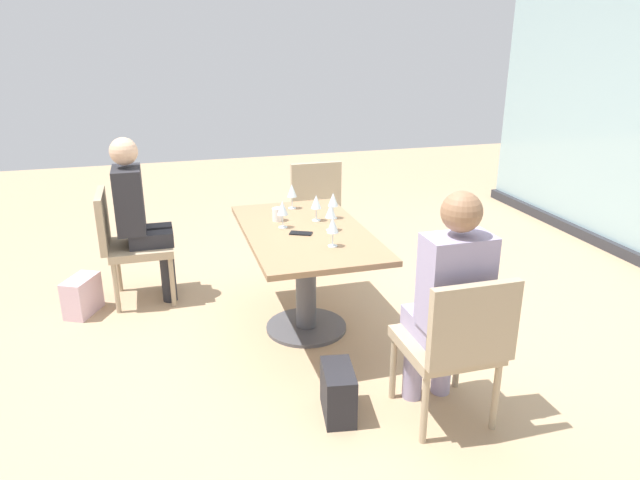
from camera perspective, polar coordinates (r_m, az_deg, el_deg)
ground_plane at (r=4.13m, az=-1.35°, el=-8.65°), size 12.00×12.00×0.00m
dining_table_main at (r=3.90m, az=-1.41°, el=-1.63°), size 1.38×0.79×0.73m
chair_front_left at (r=4.59m, az=-18.41°, el=0.05°), size 0.46×0.50×0.87m
chair_far_right at (r=3.05m, az=13.15°, el=-9.57°), size 0.50×0.46×0.87m
chair_far_left at (r=5.15m, az=0.09°, el=3.17°), size 0.50×0.46×0.87m
person_front_left at (r=4.53m, az=-17.31°, el=2.60°), size 0.34×0.39×1.26m
person_far_right at (r=3.04m, az=12.47°, el=-5.29°), size 0.39×0.34×1.26m
wine_glass_0 at (r=3.99m, az=-0.38°, el=3.71°), size 0.07×0.07×0.18m
wine_glass_1 at (r=4.05m, az=1.30°, el=3.93°), size 0.07×0.07×0.18m
wine_glass_2 at (r=4.29m, az=-2.76°, el=4.80°), size 0.07×0.07×0.18m
wine_glass_3 at (r=3.86m, az=-3.70°, el=3.09°), size 0.07×0.07×0.18m
wine_glass_4 at (r=3.79m, az=1.06°, el=2.84°), size 0.07×0.07×0.18m
wine_glass_5 at (r=3.50m, az=1.26°, el=1.40°), size 0.07×0.07×0.18m
coffee_cup at (r=4.03m, az=-4.16°, el=2.51°), size 0.08×0.08×0.09m
cell_phone_on_table at (r=3.77m, az=-1.88°, el=0.67°), size 0.13×0.16×0.01m
handbag_0 at (r=4.62m, az=-22.28°, el=-5.07°), size 0.34×0.28×0.28m
handbag_1 at (r=3.23m, az=1.79°, el=-14.68°), size 0.32×0.21×0.28m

